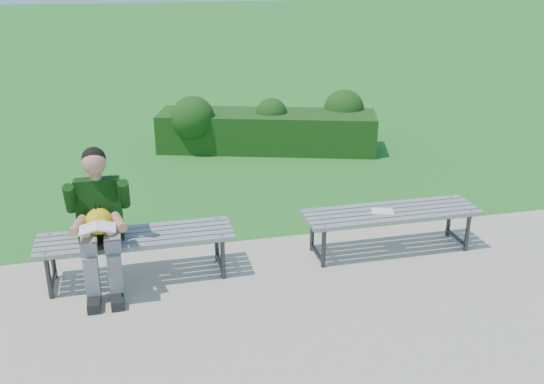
{
  "coord_description": "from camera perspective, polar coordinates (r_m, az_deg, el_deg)",
  "views": [
    {
      "loc": [
        -1.35,
        -5.83,
        2.86
      ],
      "look_at": [
        -0.02,
        -0.31,
        0.68
      ],
      "focal_mm": 40.0,
      "sensor_mm": 36.0,
      "label": 1
    }
  ],
  "objects": [
    {
      "name": "paper_sheet",
      "position": [
        6.25,
        10.34,
        -1.79
      ],
      "size": [
        0.26,
        0.22,
        0.01
      ],
      "color": "white",
      "rests_on": "bench_right"
    },
    {
      "name": "ground",
      "position": [
        6.63,
        -0.45,
        -4.53
      ],
      "size": [
        80.0,
        80.0,
        0.0
      ],
      "color": "#216F14",
      "rests_on": "ground"
    },
    {
      "name": "hedge",
      "position": [
        9.7,
        -0.47,
        6.21
      ],
      "size": [
        3.52,
        1.84,
        0.91
      ],
      "color": "#0E3C0F",
      "rests_on": "ground"
    },
    {
      "name": "seated_boy",
      "position": [
        5.6,
        -15.94,
        -2.37
      ],
      "size": [
        0.56,
        0.76,
        1.31
      ],
      "color": "slate",
      "rests_on": "walkway"
    },
    {
      "name": "bench_right",
      "position": [
        6.31,
        11.14,
        -2.19
      ],
      "size": [
        1.8,
        0.5,
        0.46
      ],
      "color": "gray",
      "rests_on": "walkway"
    },
    {
      "name": "bench_left",
      "position": [
        5.79,
        -12.66,
        -4.48
      ],
      "size": [
        1.8,
        0.5,
        0.46
      ],
      "color": "gray",
      "rests_on": "walkway"
    },
    {
      "name": "walkway",
      "position": [
        5.15,
        4.08,
        -12.61
      ],
      "size": [
        30.0,
        3.5,
        0.02
      ],
      "color": "beige",
      "rests_on": "ground"
    }
  ]
}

